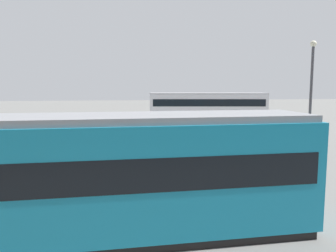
{
  "coord_description": "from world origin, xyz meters",
  "views": [
    {
      "loc": [
        4.16,
        25.25,
        4.42
      ],
      "look_at": [
        1.18,
        5.06,
        1.98
      ],
      "focal_mm": 35.86,
      "sensor_mm": 36.0,
      "label": 1
    }
  ],
  "objects": [
    {
      "name": "ground_plane",
      "position": [
        0.0,
        0.0,
        0.0
      ],
      "size": [
        160.0,
        160.0,
        0.0
      ],
      "primitive_type": "plane",
      "color": "slate"
    },
    {
      "name": "info_sign",
      "position": [
        10.55,
        5.31,
        1.69
      ],
      "size": [
        1.1,
        0.2,
        2.45
      ],
      "color": "slate",
      "rests_on": "ground"
    },
    {
      "name": "tram_yellow",
      "position": [
        5.45,
        15.7,
        1.87
      ],
      "size": [
        14.12,
        3.08,
        3.61
      ],
      "color": "teal",
      "rests_on": "ground"
    },
    {
      "name": "double_decker_bus",
      "position": [
        -3.48,
        -3.03,
        1.96
      ],
      "size": [
        10.48,
        3.98,
        3.83
      ],
      "color": "white",
      "rests_on": "ground"
    },
    {
      "name": "pedestrian_railing",
      "position": [
        5.33,
        5.6,
        0.75
      ],
      "size": [
        9.11,
        0.88,
        1.08
      ],
      "color": "gray",
      "rests_on": "ground"
    },
    {
      "name": "pedestrian_crossing",
      "position": [
        1.32,
        6.72,
        0.92
      ],
      "size": [
        0.42,
        0.42,
        1.61
      ],
      "color": "#4C3F2D",
      "rests_on": "ground"
    },
    {
      "name": "pedestrian_near_railing",
      "position": [
        4.22,
        5.31,
        0.92
      ],
      "size": [
        0.36,
        0.36,
        1.62
      ],
      "color": "#4C3F2D",
      "rests_on": "ground"
    },
    {
      "name": "street_lamp",
      "position": [
        -6.86,
        7.22,
        4.08
      ],
      "size": [
        0.36,
        0.36,
        6.99
      ],
      "color": "#4C4C51",
      "rests_on": "ground"
    }
  ]
}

